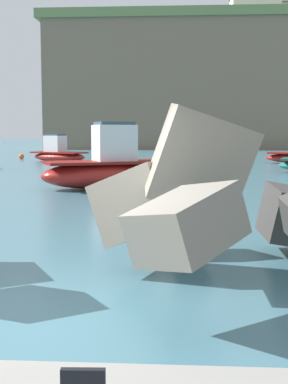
# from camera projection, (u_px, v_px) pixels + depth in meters

# --- Properties ---
(ground_plane) EXTENTS (400.00, 400.00, 0.00)m
(ground_plane) POSITION_uv_depth(u_px,v_px,m) (56.00, 314.00, 6.20)
(ground_plane) COLOR #42707F
(breakwater_jetty) EXTENTS (31.47, 5.82, 2.55)m
(breakwater_jetty) POSITION_uv_depth(u_px,v_px,m) (53.00, 197.00, 7.64)
(breakwater_jetty) COLOR gray
(breakwater_jetty) RESTS_ON ground
(boat_near_left) EXTENTS (4.99, 3.79, 2.07)m
(boat_near_left) POSITION_uv_depth(u_px,v_px,m) (58.00, 153.00, 39.58)
(boat_near_left) COLOR maroon
(boat_near_left) RESTS_ON ground
(boat_far_left) EXTENTS (5.33, 4.89, 1.90)m
(boat_far_left) POSITION_uv_depth(u_px,v_px,m) (202.00, 152.00, 43.41)
(boat_far_left) COLOR navy
(boat_far_left) RESTS_ON ground
(boat_far_right) EXTENTS (5.37, 3.92, 2.56)m
(boat_far_right) POSITION_uv_depth(u_px,v_px,m) (107.00, 168.00, 20.25)
(boat_far_right) COLOR maroon
(boat_far_right) RESTS_ON ground
(mooring_buoy_middle) EXTENTS (0.44, 0.44, 0.44)m
(mooring_buoy_middle) POSITION_uv_depth(u_px,v_px,m) (21.00, 156.00, 43.75)
(mooring_buoy_middle) COLOR #E54C1E
(mooring_buoy_middle) RESTS_ON ground
(station_building_west) EXTENTS (5.70, 7.31, 4.84)m
(station_building_west) POSITION_uv_depth(u_px,v_px,m) (278.00, 21.00, 86.61)
(station_building_west) COLOR silver
(station_building_west) RESTS_ON headland_bluff
(station_building_central) EXTENTS (7.17, 6.35, 4.63)m
(station_building_central) POSITION_uv_depth(u_px,v_px,m) (254.00, 10.00, 78.21)
(station_building_central) COLOR beige
(station_building_central) RESTS_ON headland_bluff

